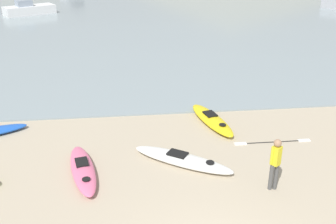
{
  "coord_description": "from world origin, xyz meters",
  "views": [
    {
      "loc": [
        -1.75,
        -5.79,
        6.6
      ],
      "look_at": [
        -0.16,
        8.03,
        0.5
      ],
      "focal_mm": 42.0,
      "sensor_mm": 36.0,
      "label": 1
    }
  ],
  "objects_px": {
    "moored_boat_4": "(29,9)",
    "loose_paddle": "(273,142)",
    "kayak_on_sand_5": "(83,169)",
    "kayak_on_sand_0": "(212,120)",
    "person_near_foreground": "(275,161)",
    "kayak_on_sand_6": "(182,159)"
  },
  "relations": [
    {
      "from": "moored_boat_4",
      "to": "loose_paddle",
      "type": "distance_m",
      "value": 31.07
    },
    {
      "from": "kayak_on_sand_6",
      "to": "loose_paddle",
      "type": "height_order",
      "value": "kayak_on_sand_6"
    },
    {
      "from": "kayak_on_sand_0",
      "to": "moored_boat_4",
      "type": "bearing_deg",
      "value": 115.07
    },
    {
      "from": "kayak_on_sand_5",
      "to": "person_near_foreground",
      "type": "bearing_deg",
      "value": -14.63
    },
    {
      "from": "kayak_on_sand_5",
      "to": "kayak_on_sand_6",
      "type": "bearing_deg",
      "value": 4.37
    },
    {
      "from": "kayak_on_sand_5",
      "to": "moored_boat_4",
      "type": "relative_size",
      "value": 0.62
    },
    {
      "from": "kayak_on_sand_0",
      "to": "kayak_on_sand_6",
      "type": "height_order",
      "value": "kayak_on_sand_0"
    },
    {
      "from": "loose_paddle",
      "to": "moored_boat_4",
      "type": "bearing_deg",
      "value": 116.69
    },
    {
      "from": "kayak_on_sand_6",
      "to": "moored_boat_4",
      "type": "xyz_separation_m",
      "value": [
        -10.55,
        28.82,
        0.38
      ]
    },
    {
      "from": "person_near_foreground",
      "to": "kayak_on_sand_5",
      "type": "bearing_deg",
      "value": 165.37
    },
    {
      "from": "loose_paddle",
      "to": "person_near_foreground",
      "type": "bearing_deg",
      "value": -110.65
    },
    {
      "from": "kayak_on_sand_0",
      "to": "moored_boat_4",
      "type": "height_order",
      "value": "moored_boat_4"
    },
    {
      "from": "kayak_on_sand_6",
      "to": "moored_boat_4",
      "type": "distance_m",
      "value": 30.7
    },
    {
      "from": "kayak_on_sand_6",
      "to": "kayak_on_sand_5",
      "type": "bearing_deg",
      "value": -175.63
    },
    {
      "from": "moored_boat_4",
      "to": "loose_paddle",
      "type": "bearing_deg",
      "value": -63.31
    },
    {
      "from": "person_near_foreground",
      "to": "moored_boat_4",
      "type": "distance_m",
      "value": 33.13
    },
    {
      "from": "kayak_on_sand_0",
      "to": "kayak_on_sand_5",
      "type": "bearing_deg",
      "value": -146.55
    },
    {
      "from": "kayak_on_sand_0",
      "to": "loose_paddle",
      "type": "xyz_separation_m",
      "value": [
        1.82,
        -1.81,
        -0.15
      ]
    },
    {
      "from": "kayak_on_sand_0",
      "to": "kayak_on_sand_6",
      "type": "xyz_separation_m",
      "value": [
        -1.59,
        -2.88,
        -0.01
      ]
    },
    {
      "from": "kayak_on_sand_0",
      "to": "kayak_on_sand_5",
      "type": "distance_m",
      "value": 5.65
    },
    {
      "from": "kayak_on_sand_6",
      "to": "moored_boat_4",
      "type": "relative_size",
      "value": 0.66
    },
    {
      "from": "kayak_on_sand_0",
      "to": "kayak_on_sand_5",
      "type": "relative_size",
      "value": 1.06
    }
  ]
}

